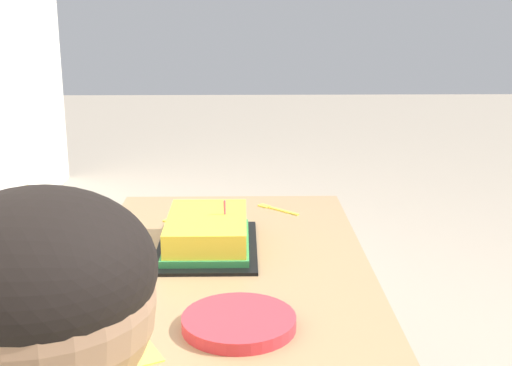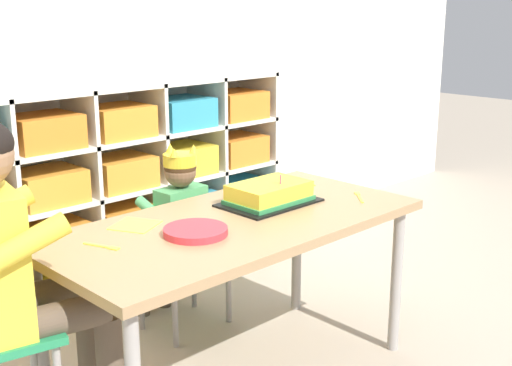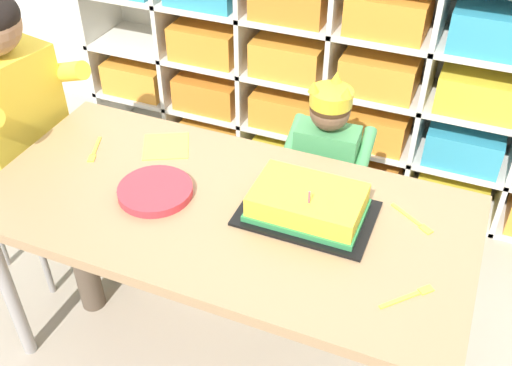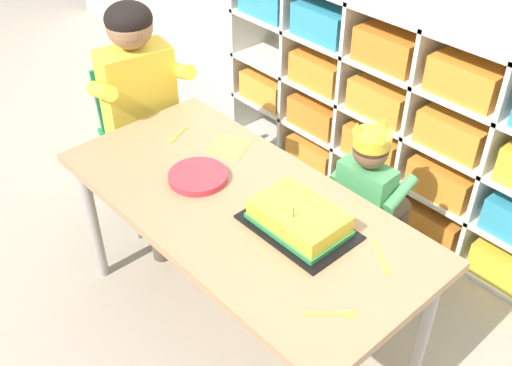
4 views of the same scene
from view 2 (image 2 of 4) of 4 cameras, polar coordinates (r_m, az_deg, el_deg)
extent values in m
cube|color=silver|center=(3.38, -15.62, -0.52)|extent=(2.28, 0.01, 1.00)
cube|color=silver|center=(3.08, -20.34, -2.36)|extent=(0.02, 0.32, 1.00)
cube|color=silver|center=(3.25, -14.30, -1.04)|extent=(0.02, 0.32, 1.00)
cube|color=silver|center=(3.44, -8.90, 0.16)|extent=(0.02, 0.32, 1.00)
cube|color=silver|center=(3.66, -4.12, 1.21)|extent=(0.02, 0.32, 1.00)
cube|color=silver|center=(3.91, 0.09, 2.13)|extent=(0.02, 0.32, 1.00)
cube|color=silver|center=(3.41, -13.77, -9.00)|extent=(2.28, 0.32, 0.02)
cube|color=silver|center=(3.32, -14.03, -5.12)|extent=(2.28, 0.32, 0.02)
cube|color=silver|center=(3.25, -14.30, -1.04)|extent=(2.28, 0.32, 0.02)
cube|color=silver|center=(3.19, -14.59, 3.21)|extent=(2.28, 0.32, 0.02)
cube|color=silver|center=(3.15, -14.88, 7.59)|extent=(2.28, 0.32, 0.02)
cube|color=yellow|center=(3.28, -16.56, -8.58)|extent=(0.29, 0.26, 0.15)
cube|color=orange|center=(3.46, -11.03, -7.01)|extent=(0.29, 0.26, 0.15)
cube|color=yellow|center=(3.66, -6.09, -5.55)|extent=(0.29, 0.26, 0.15)
cube|color=orange|center=(3.89, -1.73, -4.21)|extent=(0.29, 0.26, 0.15)
cube|color=orange|center=(3.20, -16.89, -4.53)|extent=(0.29, 0.26, 0.15)
cube|color=orange|center=(3.37, -11.23, -3.14)|extent=(0.29, 0.26, 0.15)
cube|color=teal|center=(3.58, -6.20, -1.86)|extent=(0.29, 0.26, 0.15)
cube|color=teal|center=(3.81, -1.76, -0.73)|extent=(0.29, 0.26, 0.15)
cube|color=orange|center=(3.12, -17.22, -0.28)|extent=(0.29, 0.26, 0.15)
cube|color=orange|center=(3.31, -11.45, 0.92)|extent=(0.29, 0.26, 0.15)
cube|color=yellow|center=(3.52, -6.31, 1.97)|extent=(0.29, 0.26, 0.15)
cube|color=orange|center=(3.76, -1.79, 2.89)|extent=(0.29, 0.26, 0.15)
cube|color=orange|center=(3.07, -17.58, 4.15)|extent=(0.29, 0.26, 0.15)
cube|color=orange|center=(3.26, -11.67, 5.12)|extent=(0.29, 0.26, 0.15)
cube|color=teal|center=(3.47, -6.43, 5.93)|extent=(0.29, 0.26, 0.15)
cube|color=orange|center=(3.71, -1.82, 6.60)|extent=(0.29, 0.26, 0.15)
cube|color=#A37F56|center=(2.38, -1.78, -3.50)|extent=(1.37, 0.65, 0.03)
cylinder|color=#9E9993|center=(2.78, 11.74, -8.04)|extent=(0.04, 0.04, 0.60)
cylinder|color=#9E9993|center=(2.38, -17.66, -12.47)|extent=(0.04, 0.04, 0.60)
cylinder|color=#9E9993|center=(3.08, 3.46, -5.39)|extent=(0.04, 0.04, 0.60)
cube|color=#238451|center=(2.92, -6.07, -6.14)|extent=(0.38, 0.31, 0.03)
cube|color=#238451|center=(2.78, -4.31, -4.36)|extent=(0.34, 0.07, 0.23)
cylinder|color=gray|center=(3.15, -5.28, -7.75)|extent=(0.02, 0.02, 0.31)
cylinder|color=gray|center=(2.98, -9.67, -9.35)|extent=(0.02, 0.02, 0.31)
cylinder|color=gray|center=(3.00, -2.33, -8.91)|extent=(0.02, 0.02, 0.31)
cylinder|color=gray|center=(2.82, -6.77, -10.71)|extent=(0.02, 0.02, 0.31)
cube|color=#4C9E5B|center=(2.88, -6.28, -3.21)|extent=(0.22, 0.12, 0.29)
sphere|color=brown|center=(2.82, -6.40, 0.98)|extent=(0.13, 0.13, 0.13)
ellipsoid|color=#472D19|center=(2.81, -6.41, 1.38)|extent=(0.14, 0.14, 0.10)
cylinder|color=yellow|center=(2.80, -6.43, 1.97)|extent=(0.14, 0.14, 0.05)
cone|color=yellow|center=(2.84, -7.25, 2.99)|extent=(0.04, 0.04, 0.04)
cone|color=yellow|center=(2.81, -5.28, 2.92)|extent=(0.04, 0.04, 0.04)
cone|color=yellow|center=(2.74, -6.92, 2.57)|extent=(0.04, 0.04, 0.04)
cylinder|color=brown|center=(3.03, -6.64, -4.62)|extent=(0.08, 0.21, 0.07)
cylinder|color=brown|center=(2.95, -8.49, -5.21)|extent=(0.08, 0.21, 0.07)
cylinder|color=brown|center=(3.17, -7.79, -7.50)|extent=(0.06, 0.06, 0.33)
cylinder|color=brown|center=(3.10, -9.59, -8.12)|extent=(0.06, 0.06, 0.33)
cylinder|color=#4C9E5B|center=(2.97, -5.04, -1.31)|extent=(0.05, 0.18, 0.10)
cylinder|color=#4C9E5B|center=(2.81, -8.79, -2.35)|extent=(0.05, 0.18, 0.10)
cylinder|color=brown|center=(2.07, -16.41, -10.97)|extent=(0.31, 0.15, 0.10)
cylinder|color=brown|center=(2.23, -17.83, -9.17)|extent=(0.31, 0.15, 0.10)
cylinder|color=brown|center=(2.38, -13.76, -14.17)|extent=(0.08, 0.08, 0.46)
cylinder|color=yellow|center=(1.88, -18.90, -4.93)|extent=(0.26, 0.11, 0.14)
cube|color=black|center=(2.56, 1.10, -1.67)|extent=(0.36, 0.24, 0.01)
cube|color=yellow|center=(2.55, 1.11, -0.79)|extent=(0.29, 0.19, 0.07)
cube|color=#338E4C|center=(2.55, 1.11, -1.41)|extent=(0.30, 0.20, 0.02)
cylinder|color=#E54C66|center=(2.51, 2.06, 0.29)|extent=(0.01, 0.01, 0.04)
cylinder|color=#DB333D|center=(2.23, -5.12, -4.07)|extent=(0.21, 0.21, 0.02)
cube|color=#F4DB4C|center=(2.35, -10.15, -3.52)|extent=(0.19, 0.19, 0.00)
cube|color=yellow|center=(2.80, 3.22, -0.26)|extent=(0.09, 0.07, 0.00)
cube|color=yellow|center=(2.82, 4.65, -0.18)|extent=(0.04, 0.04, 0.00)
cube|color=yellow|center=(2.18, -13.33, -5.13)|extent=(0.04, 0.09, 0.00)
cube|color=yellow|center=(2.14, -11.90, -5.42)|extent=(0.03, 0.04, 0.00)
cube|color=yellow|center=(2.65, 8.78, -1.31)|extent=(0.08, 0.09, 0.00)
cube|color=yellow|center=(2.72, 8.52, -0.87)|extent=(0.04, 0.04, 0.00)
camera|label=1|loc=(1.65, -37.67, 6.40)|focal=47.13mm
camera|label=3|loc=(2.18, 33.66, 21.82)|focal=42.25mm
camera|label=4|loc=(2.86, 34.99, 23.64)|focal=42.10mm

